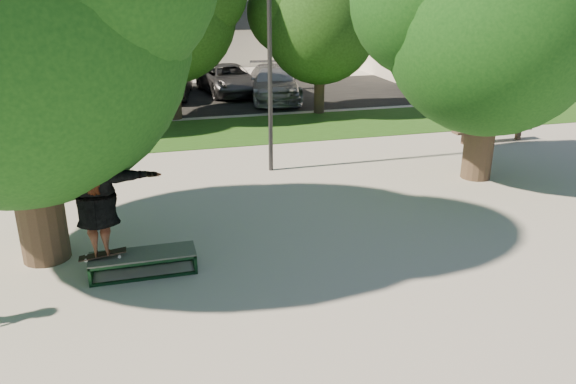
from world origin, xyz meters
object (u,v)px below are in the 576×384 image
object	(u,v)px
tree_left	(1,5)
lamppost	(270,51)
grind_box	(143,263)
car_grey	(229,79)
bench	(492,131)
car_silver_b	(273,83)
car_silver_a	(72,95)
car_dark	(169,78)
tree_right	(490,13)

from	to	relation	value
tree_left	lamppost	xyz separation A→B (m)	(5.29, 3.91, -1.27)
grind_box	car_grey	world-z (taller)	car_grey
bench	car_silver_b	bearing A→B (deg)	119.62
car_silver_a	car_dark	distance (m)	4.86
tree_left	car_silver_a	xyz separation A→B (m)	(-0.39, 12.41, -3.62)
lamppost	car_silver_b	xyz separation A→B (m)	(2.44, 9.62, -2.43)
car_grey	car_silver_b	size ratio (longest dim) A/B	0.95
car_dark	car_silver_b	distance (m)	4.70
grind_box	car_dark	distance (m)	16.64
car_grey	car_silver_b	xyz separation A→B (m)	(1.63, -1.88, 0.06)
tree_left	bench	xyz separation A→B (m)	(12.79, 4.91, -4.07)
tree_left	lamppost	bearing A→B (deg)	36.42
car_silver_a	lamppost	bearing A→B (deg)	-59.52
tree_right	car_grey	distance (m)	14.44
tree_left	grind_box	world-z (taller)	tree_left
grind_box	car_silver_b	xyz separation A→B (m)	(5.94, 14.67, 0.53)
car_dark	car_silver_b	world-z (taller)	car_dark
car_dark	car_silver_a	bearing A→B (deg)	-132.28
car_silver_a	bench	bearing A→B (deg)	-32.93
lamppost	car_silver_b	distance (m)	10.22
car_silver_a	tree_right	bearing A→B (deg)	-47.78
tree_right	car_silver_a	world-z (taller)	tree_right
tree_right	car_silver_b	size ratio (longest dim) A/B	1.31
grind_box	bench	distance (m)	12.55
tree_left	car_dark	bearing A→B (deg)	77.45
lamppost	bench	bearing A→B (deg)	7.59
lamppost	car_dark	bearing A→B (deg)	99.20
bench	tree_left	bearing A→B (deg)	-159.78
car_grey	car_silver_b	distance (m)	2.49
grind_box	bench	size ratio (longest dim) A/B	0.66
bench	car_silver_a	world-z (taller)	car_silver_a
car_grey	car_silver_a	bearing A→B (deg)	-161.63
lamppost	bench	xyz separation A→B (m)	(7.50, 1.00, -2.80)
tree_left	bench	size ratio (longest dim) A/B	2.62
car_dark	car_grey	world-z (taller)	car_dark
grind_box	car_grey	distance (m)	17.10
tree_right	car_silver_b	world-z (taller)	tree_right
lamppost	car_silver_b	bearing A→B (deg)	75.75
car_dark	car_grey	xyz separation A→B (m)	(2.67, 0.00, -0.15)
bench	car_silver_a	bearing A→B (deg)	149.61
tree_right	car_grey	world-z (taller)	tree_right
tree_right	bench	world-z (taller)	tree_right
tree_right	car_silver_a	size ratio (longest dim) A/B	1.38
tree_left	car_dark	size ratio (longest dim) A/B	1.44
tree_left	car_silver_b	size ratio (longest dim) A/B	1.43
lamppost	grind_box	world-z (taller)	lamppost
car_silver_a	car_dark	size ratio (longest dim) A/B	0.96
car_silver_a	car_dark	world-z (taller)	car_dark
tree_right	car_dark	bearing A→B (deg)	116.81
lamppost	car_grey	bearing A→B (deg)	85.97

